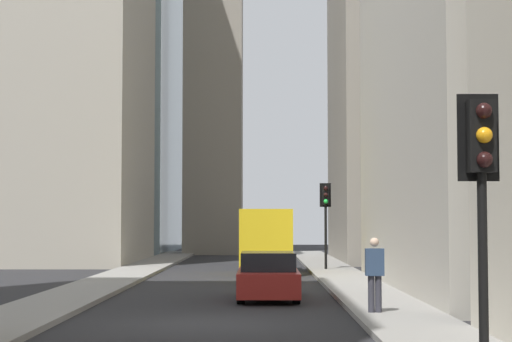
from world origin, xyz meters
name	(u,v)px	position (x,y,z in m)	size (l,w,h in m)	color
ground_plane	(209,324)	(0.00, 0.00, 0.00)	(135.00, 135.00, 0.00)	#262628
sidewalk_right	(11,321)	(0.00, 4.50, 0.07)	(90.00, 2.20, 0.14)	gray
sidewalk_left	(407,321)	(0.00, -4.50, 0.07)	(90.00, 2.20, 0.14)	gray
delivery_truck	(266,240)	(19.72, -1.40, 1.46)	(6.46, 2.25, 2.84)	yellow
sedan_red	(268,277)	(6.11, -1.40, 0.66)	(4.30, 1.78, 1.42)	maroon
traffic_light_foreground	(482,173)	(-9.21, -3.92, 2.92)	(0.43, 0.52, 3.79)	black
traffic_light_midblock	(326,206)	(20.41, -4.17, 3.04)	(0.43, 0.52, 3.95)	black
pedestrian	(375,271)	(1.20, -3.93, 1.12)	(0.26, 0.44, 1.79)	#33333D
discarded_bottle	(371,306)	(1.77, -3.91, 0.25)	(0.07, 0.07, 0.27)	brown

